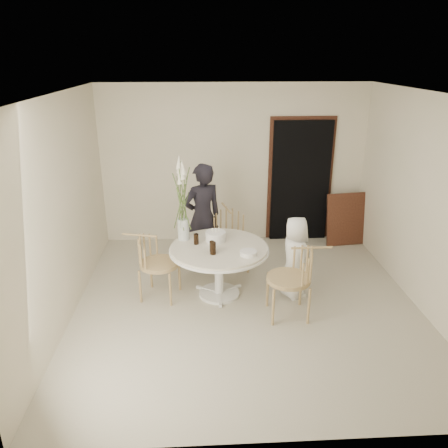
{
  "coord_description": "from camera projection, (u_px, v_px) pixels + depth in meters",
  "views": [
    {
      "loc": [
        -0.58,
        -5.03,
        3.12
      ],
      "look_at": [
        -0.28,
        0.3,
        1.03
      ],
      "focal_mm": 35.0,
      "sensor_mm": 36.0,
      "label": 1
    }
  ],
  "objects": [
    {
      "name": "chair_left",
      "position": [
        150.0,
        257.0,
        5.83
      ],
      "size": [
        0.62,
        0.58,
        0.91
      ],
      "rotation": [
        0.0,
        0.0,
        1.32
      ],
      "color": "tan",
      "rests_on": "ground"
    },
    {
      "name": "plate_stack",
      "position": [
        248.0,
        253.0,
        5.54
      ],
      "size": [
        0.27,
        0.27,
        0.05
      ],
      "primitive_type": "cylinder",
      "rotation": [
        0.0,
        0.0,
        -0.31
      ],
      "color": "white",
      "rests_on": "table"
    },
    {
      "name": "doorway",
      "position": [
        300.0,
        182.0,
        7.56
      ],
      "size": [
        1.0,
        0.1,
        2.1
      ],
      "primitive_type": "cube",
      "color": "black",
      "rests_on": "ground"
    },
    {
      "name": "birthday_cake",
      "position": [
        216.0,
        236.0,
        5.95
      ],
      "size": [
        0.28,
        0.28,
        0.18
      ],
      "rotation": [
        0.0,
        0.0,
        -0.41
      ],
      "color": "white",
      "rests_on": "table"
    },
    {
      "name": "cola_tumbler_c",
      "position": [
        196.0,
        239.0,
        5.85
      ],
      "size": [
        0.08,
        0.08,
        0.14
      ],
      "primitive_type": "cylinder",
      "rotation": [
        0.0,
        0.0,
        0.27
      ],
      "color": "black",
      "rests_on": "table"
    },
    {
      "name": "table",
      "position": [
        219.0,
        254.0,
        5.83
      ],
      "size": [
        1.33,
        1.33,
        0.73
      ],
      "color": "white",
      "rests_on": "ground"
    },
    {
      "name": "cola_tumbler_b",
      "position": [
        213.0,
        248.0,
        5.55
      ],
      "size": [
        0.08,
        0.08,
        0.16
      ],
      "primitive_type": "cylinder",
      "rotation": [
        0.0,
        0.0,
        -0.1
      ],
      "color": "black",
      "rests_on": "table"
    },
    {
      "name": "ground",
      "position": [
        246.0,
        303.0,
        5.84
      ],
      "size": [
        4.5,
        4.5,
        0.0
      ],
      "primitive_type": "plane",
      "color": "beige",
      "rests_on": "ground"
    },
    {
      "name": "picture_frame",
      "position": [
        346.0,
        219.0,
        7.53
      ],
      "size": [
        0.7,
        0.29,
        0.9
      ],
      "primitive_type": "cube",
      "rotation": [
        -0.17,
        0.0,
        0.13
      ],
      "color": "brown",
      "rests_on": "ground"
    },
    {
      "name": "cola_tumbler_a",
      "position": [
        212.0,
        246.0,
        5.62
      ],
      "size": [
        0.07,
        0.07,
        0.14
      ],
      "primitive_type": "cylinder",
      "rotation": [
        0.0,
        0.0,
        -0.06
      ],
      "color": "black",
      "rests_on": "table"
    },
    {
      "name": "girl",
      "position": [
        203.0,
        217.0,
        6.56
      ],
      "size": [
        0.71,
        0.61,
        1.65
      ],
      "primitive_type": "imported",
      "rotation": [
        0.0,
        0.0,
        3.56
      ],
      "color": "black",
      "rests_on": "ground"
    },
    {
      "name": "chair_right",
      "position": [
        300.0,
        271.0,
        5.38
      ],
      "size": [
        0.58,
        0.55,
        0.95
      ],
      "rotation": [
        0.0,
        0.0,
        -1.56
      ],
      "color": "tan",
      "rests_on": "ground"
    },
    {
      "name": "chair_far",
      "position": [
        228.0,
        229.0,
        6.71
      ],
      "size": [
        0.58,
        0.62,
        0.93
      ],
      "rotation": [
        0.0,
        0.0,
        0.22
      ],
      "color": "tan",
      "rests_on": "ground"
    },
    {
      "name": "room_shell",
      "position": [
        249.0,
        187.0,
        5.26
      ],
      "size": [
        4.5,
        4.5,
        4.5
      ],
      "color": "silver",
      "rests_on": "ground"
    },
    {
      "name": "flower_vase",
      "position": [
        182.0,
        201.0,
        5.82
      ],
      "size": [
        0.16,
        0.16,
        1.18
      ],
      "rotation": [
        0.0,
        0.0,
        -0.26
      ],
      "color": "silver",
      "rests_on": "table"
    },
    {
      "name": "cola_tumbler_d",
      "position": [
        196.0,
        239.0,
        5.84
      ],
      "size": [
        0.08,
        0.08,
        0.14
      ],
      "primitive_type": "cylinder",
      "rotation": [
        0.0,
        0.0,
        -0.3
      ],
      "color": "black",
      "rests_on": "table"
    },
    {
      "name": "boy",
      "position": [
        295.0,
        257.0,
        5.85
      ],
      "size": [
        0.49,
        0.63,
        1.14
      ],
      "primitive_type": "imported",
      "rotation": [
        0.0,
        0.0,
        1.83
      ],
      "color": "white",
      "rests_on": "ground"
    },
    {
      "name": "door_trim",
      "position": [
        300.0,
        178.0,
        7.57
      ],
      "size": [
        1.12,
        0.03,
        2.22
      ],
      "primitive_type": "cube",
      "color": "brown",
      "rests_on": "ground"
    }
  ]
}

